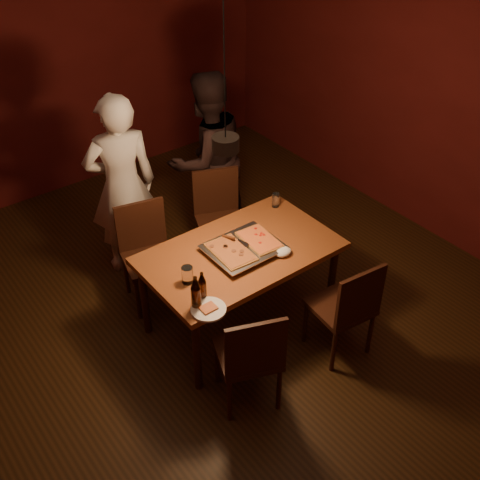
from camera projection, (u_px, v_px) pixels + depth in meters
room_shell at (226, 190)px, 4.10m from camera, size 6.00×6.00×6.00m
dining_table at (240, 258)px, 4.66m from camera, size 1.50×0.90×0.75m
chair_far_left at (146, 245)px, 5.03m from camera, size 0.51×0.51×0.49m
chair_far_right at (219, 209)px, 5.46m from camera, size 0.55×0.55×0.49m
chair_near_left at (251, 352)px, 4.07m from camera, size 0.55×0.55×0.49m
chair_near_right at (349, 303)px, 4.46m from camera, size 0.46×0.46×0.49m
pizza_tray at (244, 249)px, 4.59m from camera, size 0.57×0.47×0.05m
pizza_meat at (231, 251)px, 4.51m from camera, size 0.27×0.41×0.02m
pizza_cheese at (259, 239)px, 4.64m from camera, size 0.25×0.37×0.02m
spatula at (241, 244)px, 4.58m from camera, size 0.15×0.26×0.04m
beer_bottle_a at (196, 292)px, 4.03m from camera, size 0.07×0.07×0.26m
beer_bottle_b at (202, 285)px, 4.12m from camera, size 0.06×0.06×0.22m
water_glass_left at (187, 275)px, 4.28m from camera, size 0.08×0.08×0.13m
water_glass_right at (276, 200)px, 5.08m from camera, size 0.06×0.06×0.13m
plate_slice at (208, 309)px, 4.08m from camera, size 0.25×0.25×0.03m
napkin at (283, 252)px, 4.56m from camera, size 0.14×0.11×0.06m
diner_white at (122, 186)px, 5.19m from camera, size 0.70×0.55×1.70m
diner_dark at (207, 159)px, 5.60m from camera, size 0.82×0.65×1.67m
pendant_lamp at (226, 142)px, 3.88m from camera, size 0.18×0.18×1.10m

